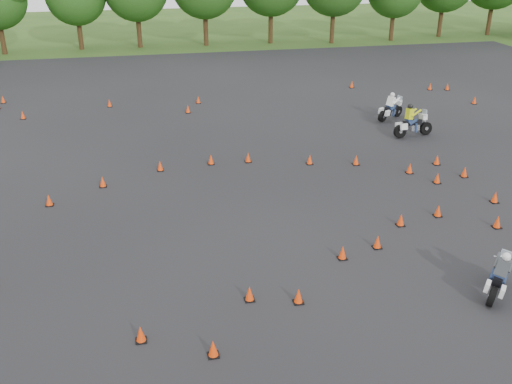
{
  "coord_description": "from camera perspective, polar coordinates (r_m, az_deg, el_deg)",
  "views": [
    {
      "loc": [
        -3.89,
        -14.68,
        9.95
      ],
      "look_at": [
        0.0,
        4.0,
        1.2
      ],
      "focal_mm": 40.0,
      "sensor_mm": 36.0,
      "label": 1
    }
  ],
  "objects": [
    {
      "name": "treeline",
      "position": [
        51.21,
        -2.36,
        18.56
      ],
      "size": [
        86.84,
        31.86,
        10.8
      ],
      "color": "#214C15",
      "rests_on": "ground"
    },
    {
      "name": "asphalt_pad",
      "position": [
        23.27,
        -1.0,
        -0.66
      ],
      "size": [
        62.0,
        62.0,
        0.0
      ],
      "primitive_type": "plane",
      "color": "black",
      "rests_on": "ground"
    },
    {
      "name": "rider_yellow",
      "position": [
        31.32,
        15.58,
        6.89
      ],
      "size": [
        2.34,
        0.99,
        1.75
      ],
      "primitive_type": null,
      "rotation": [
        0.0,
        0.0,
        0.14
      ],
      "color": "#B7C511",
      "rests_on": "ground"
    },
    {
      "name": "rider_grey",
      "position": [
        18.47,
        22.91,
        -7.31
      ],
      "size": [
        1.76,
        1.93,
        1.54
      ],
      "primitive_type": null,
      "rotation": [
        0.0,
        0.0,
        0.87
      ],
      "color": "#3B3F42",
      "rests_on": "ground"
    },
    {
      "name": "rider_white",
      "position": [
        34.04,
        13.31,
        8.43
      ],
      "size": [
        2.16,
        1.66,
        1.64
      ],
      "primitive_type": null,
      "rotation": [
        0.0,
        0.0,
        0.54
      ],
      "color": "white",
      "rests_on": "ground"
    },
    {
      "name": "ground",
      "position": [
        18.16,
        2.6,
        -8.63
      ],
      "size": [
        140.0,
        140.0,
        0.0
      ],
      "primitive_type": "plane",
      "color": "#2D5119",
      "rests_on": "ground"
    },
    {
      "name": "traffic_cones",
      "position": [
        22.76,
        -0.9,
        -0.65
      ],
      "size": [
        36.57,
        33.41,
        0.45
      ],
      "color": "#EB3C09",
      "rests_on": "asphalt_pad"
    }
  ]
}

